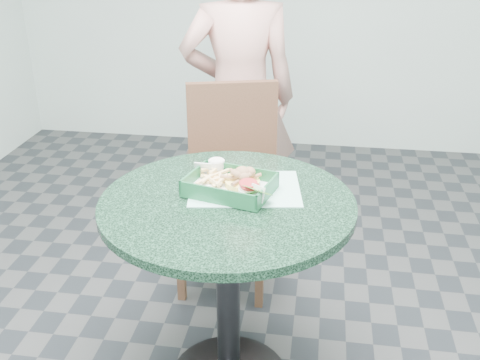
# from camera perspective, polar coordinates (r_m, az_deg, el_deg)

# --- Properties ---
(cafe_table) EXTENTS (0.83, 0.83, 0.75)m
(cafe_table) POSITION_cam_1_polar(r_m,az_deg,el_deg) (1.91, -1.26, -7.08)
(cafe_table) COLOR black
(cafe_table) RESTS_ON floor
(dining_chair) EXTENTS (0.42, 0.42, 0.93)m
(dining_chair) POSITION_cam_1_polar(r_m,az_deg,el_deg) (2.58, -1.12, 0.79)
(dining_chair) COLOR #503024
(dining_chair) RESTS_ON floor
(diner_person) EXTENTS (0.67, 0.52, 1.64)m
(diner_person) POSITION_cam_1_polar(r_m,az_deg,el_deg) (2.77, -0.08, 8.84)
(diner_person) COLOR tan
(diner_person) RESTS_ON floor
(placemat) EXTENTS (0.40, 0.33, 0.00)m
(placemat) POSITION_cam_1_polar(r_m,az_deg,el_deg) (1.89, 0.49, -1.39)
(placemat) COLOR #9FE2D1
(placemat) RESTS_ON cafe_table
(food_basket) EXTENTS (0.27, 0.20, 0.06)m
(food_basket) POSITION_cam_1_polar(r_m,az_deg,el_deg) (1.86, -1.02, -1.35)
(food_basket) COLOR #195C34
(food_basket) RESTS_ON placemat
(crab_sandwich) EXTENTS (0.12, 0.12, 0.07)m
(crab_sandwich) POSITION_cam_1_polar(r_m,az_deg,el_deg) (1.87, 0.05, -0.07)
(crab_sandwich) COLOR #F6D062
(crab_sandwich) RESTS_ON food_basket
(fries_pile) EXTENTS (0.12, 0.12, 0.04)m
(fries_pile) POSITION_cam_1_polar(r_m,az_deg,el_deg) (1.90, -3.09, -0.13)
(fries_pile) COLOR #FFD58A
(fries_pile) RESTS_ON food_basket
(sauce_ramekin) EXTENTS (0.06, 0.06, 0.03)m
(sauce_ramekin) POSITION_cam_1_polar(r_m,az_deg,el_deg) (1.94, -3.29, 0.92)
(sauce_ramekin) COLOR silver
(sauce_ramekin) RESTS_ON food_basket
(garnish_cup) EXTENTS (0.11, 0.10, 0.04)m
(garnish_cup) POSITION_cam_1_polar(r_m,az_deg,el_deg) (1.81, 1.49, -1.31)
(garnish_cup) COLOR white
(garnish_cup) RESTS_ON food_basket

